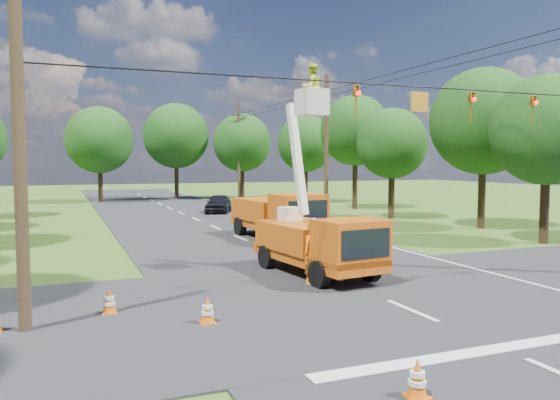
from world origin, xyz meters
name	(u,v)px	position (x,y,z in m)	size (l,w,h in m)	color
ground	(215,228)	(0.00, 20.00, 0.00)	(140.00, 140.00, 0.00)	#365419
road_main	(215,228)	(0.00, 20.00, 0.00)	(12.00, 100.00, 0.06)	black
road_cross	(372,295)	(0.00, 2.00, 0.00)	(56.00, 10.00, 0.07)	black
stop_bar	(501,350)	(0.00, -3.20, 0.00)	(9.00, 0.45, 0.02)	silver
edge_line	(300,224)	(5.60, 20.00, 0.00)	(0.12, 90.00, 0.02)	silver
bucket_truck	(318,231)	(-0.27, 5.19, 1.59)	(2.85, 6.00, 7.48)	#CA4D0E
second_truck	(279,215)	(1.79, 14.11, 1.28)	(3.16, 6.79, 2.46)	#CA4D0E
ground_worker	(314,254)	(-1.02, 3.96, 1.03)	(0.75, 0.49, 2.05)	orange
distant_car	(218,203)	(2.90, 29.76, 0.73)	(1.73, 4.30, 1.46)	black
traffic_cone_0	(417,378)	(-3.11, -4.53, 0.36)	(0.38, 0.38, 0.71)	orange
traffic_cone_2	(338,256)	(1.36, 6.75, 0.36)	(0.38, 0.38, 0.71)	orange
traffic_cone_3	(295,240)	(1.53, 11.32, 0.36)	(0.38, 0.38, 0.71)	orange
traffic_cone_4	(208,310)	(-5.34, 0.97, 0.36)	(0.38, 0.38, 0.71)	orange
traffic_cone_5	(109,301)	(-7.53, 2.81, 0.36)	(0.38, 0.38, 0.71)	orange
traffic_cone_7	(303,227)	(4.04, 15.96, 0.36)	(0.38, 0.38, 0.71)	orange
pole_right_mid	(326,146)	(8.50, 22.00, 5.11)	(1.80, 0.30, 10.00)	#4C3823
pole_right_far	(239,151)	(8.50, 42.00, 5.11)	(1.80, 0.30, 10.00)	#4C3823
pole_left	(19,141)	(-9.50, 2.00, 4.50)	(0.30, 0.30, 9.00)	#4C3823
signal_span	(436,102)	(2.23, 1.99, 5.88)	(18.00, 0.29, 1.07)	black
tree_right_a	(547,130)	(13.50, 8.00, 5.56)	(5.40, 5.40, 8.28)	#382616
tree_right_b	(484,122)	(15.00, 14.00, 6.43)	(6.40, 6.40, 9.65)	#382616
tree_right_c	(392,144)	(13.20, 21.00, 5.31)	(5.00, 5.00, 7.83)	#382616
tree_right_d	(355,131)	(14.80, 29.00, 6.68)	(6.00, 6.00, 9.70)	#382616
tree_right_e	(306,144)	(13.80, 37.00, 5.81)	(5.60, 5.60, 8.63)	#382616
tree_far_a	(99,140)	(-5.00, 45.00, 6.19)	(6.60, 6.60, 9.50)	#382616
tree_far_b	(176,136)	(3.00, 47.00, 6.81)	(7.00, 7.00, 10.32)	#382616
tree_far_c	(242,143)	(9.50, 44.00, 6.06)	(6.20, 6.20, 9.18)	#382616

